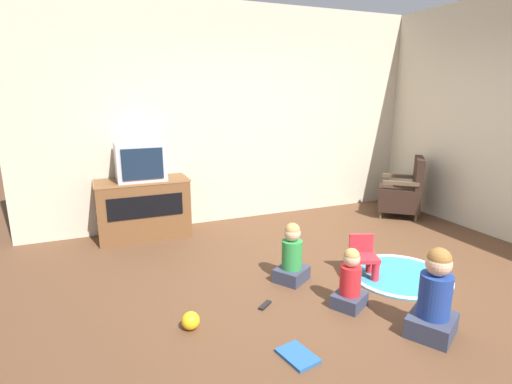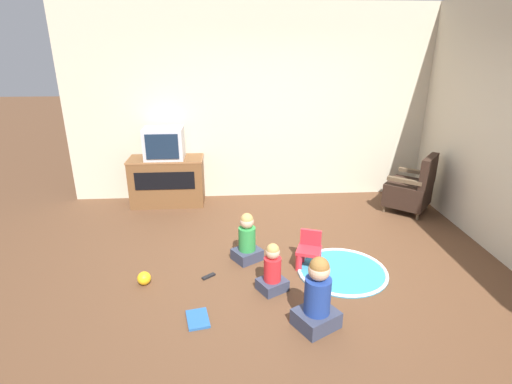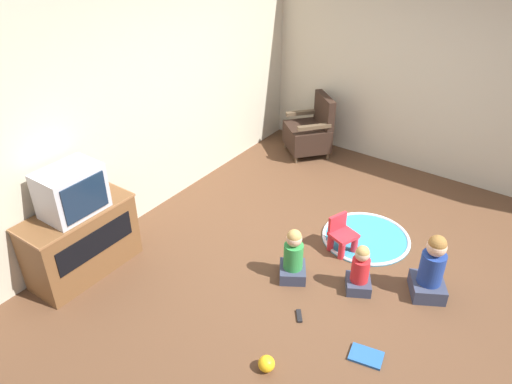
% 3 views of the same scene
% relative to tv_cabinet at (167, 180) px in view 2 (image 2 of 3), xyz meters
% --- Properties ---
extents(ground_plane, '(30.00, 30.00, 0.00)m').
position_rel_tv_cabinet_xyz_m(ground_plane, '(1.54, -2.03, -0.37)').
color(ground_plane, brown).
extents(wall_back, '(5.54, 0.12, 2.85)m').
position_rel_tv_cabinet_xyz_m(wall_back, '(1.31, 0.32, 1.06)').
color(wall_back, beige).
rests_on(wall_back, ground_plane).
extents(tv_cabinet, '(1.09, 0.49, 0.72)m').
position_rel_tv_cabinet_xyz_m(tv_cabinet, '(0.00, 0.00, 0.00)').
color(tv_cabinet, brown).
rests_on(tv_cabinet, ground_plane).
extents(television, '(0.56, 0.41, 0.45)m').
position_rel_tv_cabinet_xyz_m(television, '(0.00, -0.02, 0.57)').
color(television, '#B7B7BC').
rests_on(television, tv_cabinet).
extents(black_armchair, '(0.79, 0.80, 0.85)m').
position_rel_tv_cabinet_xyz_m(black_armchair, '(3.53, -0.53, -0.03)').
color(black_armchair, brown).
rests_on(black_armchair, ground_plane).
extents(yellow_kid_chair, '(0.32, 0.31, 0.40)m').
position_rel_tv_cabinet_xyz_m(yellow_kid_chair, '(1.78, -1.95, -0.20)').
color(yellow_kid_chair, red).
rests_on(yellow_kid_chair, ground_plane).
extents(play_mat, '(0.97, 0.97, 0.04)m').
position_rel_tv_cabinet_xyz_m(play_mat, '(2.12, -2.08, -0.36)').
color(play_mat, teal).
rests_on(play_mat, ground_plane).
extents(child_watching_left, '(0.34, 0.33, 0.51)m').
position_rel_tv_cabinet_xyz_m(child_watching_left, '(1.33, -2.36, -0.15)').
color(child_watching_left, '#33384C').
rests_on(child_watching_left, ground_plane).
extents(child_watching_center, '(0.45, 0.43, 0.68)m').
position_rel_tv_cabinet_xyz_m(child_watching_center, '(1.65, -2.92, -0.08)').
color(child_watching_center, '#33384C').
rests_on(child_watching_center, ground_plane).
extents(child_watching_right, '(0.38, 0.37, 0.57)m').
position_rel_tv_cabinet_xyz_m(child_watching_right, '(1.11, -1.76, -0.12)').
color(child_watching_right, '#33384C').
rests_on(child_watching_right, ground_plane).
extents(toy_ball, '(0.14, 0.14, 0.14)m').
position_rel_tv_cabinet_xyz_m(toy_ball, '(0.04, -2.18, -0.30)').
color(toy_ball, yellow).
rests_on(toy_ball, ground_plane).
extents(book, '(0.24, 0.30, 0.02)m').
position_rel_tv_cabinet_xyz_m(book, '(0.62, -2.78, -0.36)').
color(book, '#235699').
rests_on(book, ground_plane).
extents(remote_control, '(0.15, 0.13, 0.02)m').
position_rel_tv_cabinet_xyz_m(remote_control, '(0.69, -2.09, -0.36)').
color(remote_control, black).
rests_on(remote_control, ground_plane).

